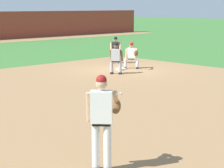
# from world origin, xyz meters

# --- Properties ---
(ground_plane) EXTENTS (160.00, 160.00, 0.00)m
(ground_plane) POSITION_xyz_m (0.00, 0.00, 0.00)
(ground_plane) COLOR #3D7533
(infield_dirt_patch) EXTENTS (18.00, 18.00, 0.01)m
(infield_dirt_patch) POSITION_xyz_m (-4.87, -4.59, 0.00)
(infield_dirt_patch) COLOR #9E754C
(infield_dirt_patch) RESTS_ON ground
(first_base_bag) EXTENTS (0.38, 0.38, 0.09)m
(first_base_bag) POSITION_xyz_m (0.00, 0.00, 0.04)
(first_base_bag) COLOR white
(first_base_bag) RESTS_ON ground
(baseball) EXTENTS (0.07, 0.07, 0.07)m
(baseball) POSITION_xyz_m (-4.29, -4.24, 0.04)
(baseball) COLOR white
(baseball) RESTS_ON ground
(pitcher) EXTENTS (0.85, 0.56, 1.86)m
(pitcher) POSITION_xyz_m (-9.71, -9.17, 1.06)
(pitcher) COLOR black
(pitcher) RESTS_ON ground
(first_baseman) EXTENTS (0.76, 1.08, 1.34)m
(first_baseman) POSITION_xyz_m (0.65, -0.08, 0.73)
(first_baseman) COLOR black
(first_baseman) RESTS_ON ground
(baserunner) EXTENTS (0.64, 0.68, 1.46)m
(baserunner) POSITION_xyz_m (-1.13, -0.77, 0.79)
(baserunner) COLOR black
(baserunner) RESTS_ON ground
(umpire) EXTENTS (0.67, 0.67, 1.46)m
(umpire) POSITION_xyz_m (1.59, 2.03, 0.79)
(umpire) COLOR black
(umpire) RESTS_ON ground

